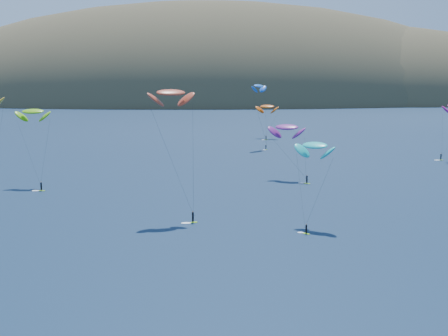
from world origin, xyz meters
name	(u,v)px	position (x,y,z in m)	size (l,w,h in m)	color
island	(230,111)	(39.40, 562.36, -10.74)	(730.00, 300.00, 210.00)	#3D3526
kitesurfer_3	(33,112)	(-33.20, 113.86, 18.09)	(8.72, 12.05, 20.48)	#ADFF1C
kitesurfer_4	(259,86)	(29.69, 184.51, 22.56)	(7.82, 10.37, 24.80)	#ADFF1C
kitesurfer_5	(315,145)	(28.58, 70.04, 14.60)	(8.25, 11.91, 16.82)	#ADFF1C
kitesurfer_6	(287,127)	(30.60, 119.40, 13.49)	(10.63, 13.26, 16.21)	#ADFF1C
kitesurfer_9	(171,93)	(2.27, 77.72, 23.88)	(9.63, 9.87, 26.37)	#ADFF1C
kitesurfer_11	(267,106)	(36.75, 219.20, 13.20)	(10.48, 13.03, 15.87)	#ADFF1C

